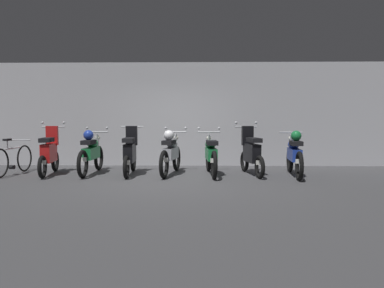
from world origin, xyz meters
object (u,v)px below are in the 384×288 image
(motorbike_slot_0, at_px, (49,153))
(motorbike_slot_2, at_px, (130,153))
(motorbike_slot_4, at_px, (211,155))
(motorbike_slot_5, at_px, (251,153))
(motorbike_slot_3, at_px, (171,153))
(bicycle, at_px, (13,160))
(motorbike_slot_1, at_px, (91,152))
(motorbike_slot_6, at_px, (294,154))

(motorbike_slot_0, distance_m, motorbike_slot_2, 1.96)
(motorbike_slot_4, height_order, motorbike_slot_5, motorbike_slot_5)
(motorbike_slot_2, distance_m, motorbike_slot_3, 0.99)
(motorbike_slot_0, xyz_separation_m, bicycle, (-0.89, -0.02, -0.17))
(motorbike_slot_1, bearing_deg, motorbike_slot_5, -0.73)
(bicycle, bearing_deg, motorbike_slot_1, 4.54)
(motorbike_slot_4, bearing_deg, motorbike_slot_6, -3.88)
(motorbike_slot_0, relative_size, motorbike_slot_3, 0.86)
(motorbike_slot_5, bearing_deg, motorbike_slot_2, -178.96)
(motorbike_slot_5, height_order, motorbike_slot_6, motorbike_slot_5)
(motorbike_slot_4, xyz_separation_m, bicycle, (-4.82, -0.04, -0.13))
(motorbike_slot_4, xyz_separation_m, motorbike_slot_5, (0.97, 0.06, 0.04))
(motorbike_slot_1, relative_size, motorbike_slot_4, 1.00)
(motorbike_slot_1, distance_m, motorbike_slot_3, 1.96)
(motorbike_slot_1, relative_size, motorbike_slot_5, 1.17)
(motorbike_slot_1, distance_m, motorbike_slot_6, 4.91)
(motorbike_slot_0, relative_size, motorbike_slot_6, 0.86)
(motorbike_slot_4, bearing_deg, motorbike_slot_0, -179.75)
(motorbike_slot_0, distance_m, motorbike_slot_5, 4.90)
(motorbike_slot_0, bearing_deg, motorbike_slot_3, 2.03)
(motorbike_slot_3, relative_size, bicycle, 1.12)
(bicycle, bearing_deg, motorbike_slot_2, 0.91)
(motorbike_slot_5, distance_m, motorbike_slot_6, 1.01)
(motorbike_slot_0, height_order, motorbike_slot_1, motorbike_slot_0)
(motorbike_slot_5, relative_size, motorbike_slot_6, 0.86)
(motorbike_slot_0, height_order, bicycle, motorbike_slot_0)
(motorbike_slot_3, distance_m, motorbike_slot_6, 2.95)
(motorbike_slot_1, bearing_deg, motorbike_slot_6, -2.88)
(motorbike_slot_6, bearing_deg, motorbike_slot_2, 177.91)
(motorbike_slot_3, height_order, motorbike_slot_6, motorbike_slot_3)
(motorbike_slot_1, bearing_deg, motorbike_slot_3, -0.76)
(motorbike_slot_2, xyz_separation_m, motorbike_slot_6, (3.92, -0.14, 0.00))
(motorbike_slot_4, height_order, motorbike_slot_6, motorbike_slot_4)
(motorbike_slot_1, xyz_separation_m, bicycle, (-1.88, -0.15, -0.17))
(motorbike_slot_0, xyz_separation_m, motorbike_slot_6, (5.89, -0.12, -0.00))
(motorbike_slot_1, relative_size, bicycle, 1.13)
(motorbike_slot_0, bearing_deg, motorbike_slot_6, -1.13)
(motorbike_slot_1, distance_m, motorbike_slot_2, 0.98)
(motorbike_slot_1, xyz_separation_m, motorbike_slot_6, (4.90, -0.25, -0.00))
(motorbike_slot_4, bearing_deg, motorbike_slot_5, 3.72)
(motorbike_slot_2, relative_size, bicycle, 0.97)
(motorbike_slot_6, bearing_deg, motorbike_slot_4, 176.12)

